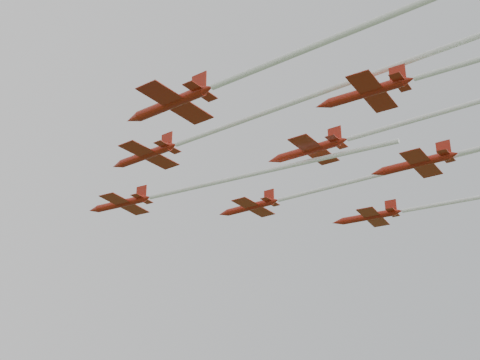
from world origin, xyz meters
TOP-DOWN VIEW (x-y plane):
  - jet_lead at (-4.22, 13.09)m, footprint 21.36×45.41m
  - jet_row2_left at (-8.93, -8.85)m, footprint 20.08×61.75m
  - jet_row2_right at (14.64, -0.57)m, footprint 21.20×59.01m
  - jet_row3_left at (-17.61, -19.71)m, footprint 16.19×46.95m
  - jet_row3_mid at (8.41, -21.60)m, footprint 22.28×61.75m

SIDE VIEW (x-z plane):
  - jet_row3_left at x=-17.61m, z-range 54.10..56.87m
  - jet_lead at x=-4.22m, z-range 56.27..58.96m
  - jet_row2_left at x=-8.93m, z-range 56.88..59.53m
  - jet_row2_right at x=14.64m, z-range 57.63..60.25m
  - jet_row3_mid at x=8.41m, z-range 57.63..60.39m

